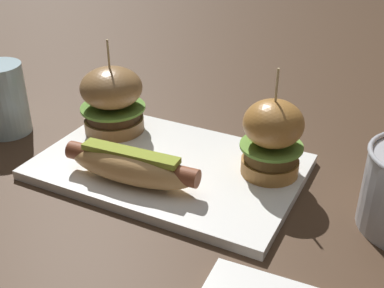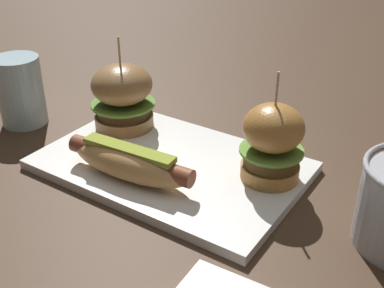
% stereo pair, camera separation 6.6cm
% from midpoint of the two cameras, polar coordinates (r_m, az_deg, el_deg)
% --- Properties ---
extents(ground_plane, '(3.00, 3.00, 0.00)m').
position_cam_midpoint_polar(ground_plane, '(0.71, -5.36, -3.23)').
color(ground_plane, '#422D1E').
extents(platter_main, '(0.37, 0.24, 0.01)m').
position_cam_midpoint_polar(platter_main, '(0.70, -5.39, -2.75)').
color(platter_main, white).
rests_on(platter_main, ground).
extents(hot_dog, '(0.19, 0.06, 0.05)m').
position_cam_midpoint_polar(hot_dog, '(0.65, -10.04, -2.58)').
color(hot_dog, tan).
rests_on(hot_dog, platter_main).
extents(slider_left, '(0.10, 0.10, 0.15)m').
position_cam_midpoint_polar(slider_left, '(0.78, -11.73, 5.08)').
color(slider_left, olive).
rests_on(slider_left, platter_main).
extents(slider_right, '(0.09, 0.09, 0.15)m').
position_cam_midpoint_polar(slider_right, '(0.65, 6.50, 0.68)').
color(slider_right, '#AA7336').
rests_on(slider_right, platter_main).
extents(water_glass, '(0.08, 0.08, 0.12)m').
position_cam_midpoint_polar(water_glass, '(0.86, -23.35, 4.77)').
color(water_glass, silver).
rests_on(water_glass, ground).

